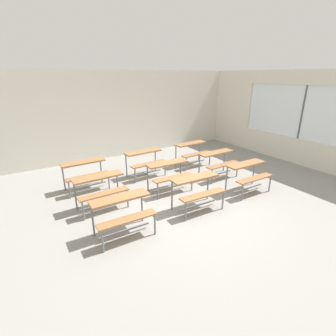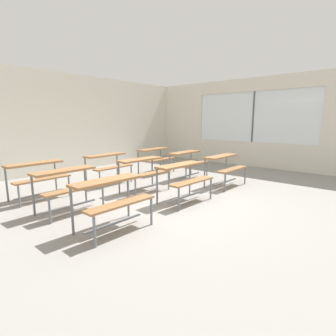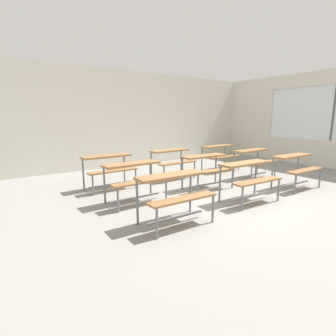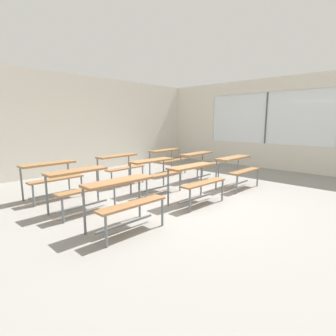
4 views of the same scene
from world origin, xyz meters
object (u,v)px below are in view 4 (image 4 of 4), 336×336
at_px(desk_bench_r2c1, 120,162).
at_px(desk_bench_r0c2, 237,165).
at_px(desk_bench_r0c0, 123,193).
at_px(desk_bench_r0c1, 195,175).
at_px(desk_bench_r2c2, 167,156).
at_px(desk_bench_r1c1, 155,168).
at_px(desk_bench_r1c2, 200,160).
at_px(desk_bench_r1c0, 80,181).
at_px(desk_bench_r2c0, 51,172).

bearing_deg(desk_bench_r2c1, desk_bench_r0c2, -55.99).
bearing_deg(desk_bench_r0c0, desk_bench_r0c1, 2.28).
distance_m(desk_bench_r2c1, desk_bench_r2c2, 1.76).
bearing_deg(desk_bench_r0c1, desk_bench_r2c2, 56.87).
bearing_deg(desk_bench_r0c0, desk_bench_r1c1, 34.72).
bearing_deg(desk_bench_r1c1, desk_bench_r0c1, -87.57).
bearing_deg(desk_bench_r0c1, desk_bench_r1c2, 36.77).
distance_m(desk_bench_r0c1, desk_bench_r1c0, 2.14).
bearing_deg(desk_bench_r1c0, desk_bench_r2c0, 89.51).
height_order(desk_bench_r1c0, desk_bench_r2c2, same).
height_order(desk_bench_r0c2, desk_bench_r2c0, same).
bearing_deg(desk_bench_r1c0, desk_bench_r0c0, -90.16).
height_order(desk_bench_r1c0, desk_bench_r2c0, same).
height_order(desk_bench_r0c0, desk_bench_r2c1, same).
bearing_deg(desk_bench_r2c0, desk_bench_r1c1, -36.02).
bearing_deg(desk_bench_r2c0, desk_bench_r0c1, -54.25).
relative_size(desk_bench_r0c1, desk_bench_r0c2, 1.01).
relative_size(desk_bench_r2c0, desk_bench_r2c2, 1.00).
bearing_deg(desk_bench_r1c0, desk_bench_r2c2, 17.65).
height_order(desk_bench_r1c2, desk_bench_r2c0, same).
bearing_deg(desk_bench_r2c0, desk_bench_r1c0, -90.79).
bearing_deg(desk_bench_r2c2, desk_bench_r2c0, 178.33).
relative_size(desk_bench_r0c2, desk_bench_r1c0, 0.99).
bearing_deg(desk_bench_r1c2, desk_bench_r0c2, -92.76).
bearing_deg(desk_bench_r2c1, desk_bench_r1c1, -89.63).
xyz_separation_m(desk_bench_r0c0, desk_bench_r0c2, (3.42, 0.06, 0.00)).
distance_m(desk_bench_r1c0, desk_bench_r2c0, 1.19).
xyz_separation_m(desk_bench_r1c0, desk_bench_r2c1, (1.72, 1.19, 0.00)).
height_order(desk_bench_r0c1, desk_bench_r2c2, same).
xyz_separation_m(desk_bench_r0c1, desk_bench_r2c1, (-0.07, 2.36, 0.00)).
height_order(desk_bench_r1c1, desk_bench_r2c2, same).
bearing_deg(desk_bench_r0c1, desk_bench_r1c0, 148.97).
xyz_separation_m(desk_bench_r2c1, desk_bench_r2c2, (1.76, 0.02, 0.00)).
distance_m(desk_bench_r0c2, desk_bench_r1c2, 1.15).
xyz_separation_m(desk_bench_r0c1, desk_bench_r2c2, (1.69, 2.38, 0.00)).
relative_size(desk_bench_r0c1, desk_bench_r1c0, 1.01).
bearing_deg(desk_bench_r1c2, desk_bench_r2c0, 160.20).
bearing_deg(desk_bench_r1c2, desk_bench_r2c1, 144.85).
distance_m(desk_bench_r0c1, desk_bench_r2c0, 2.98).
bearing_deg(desk_bench_r1c0, desk_bench_r0c2, -19.95).
relative_size(desk_bench_r1c2, desk_bench_r2c2, 0.99).
bearing_deg(desk_bench_r1c2, desk_bench_r0c1, -146.45).
distance_m(desk_bench_r0c1, desk_bench_r0c2, 1.66).
distance_m(desk_bench_r0c0, desk_bench_r2c2, 4.22).
xyz_separation_m(desk_bench_r0c0, desk_bench_r1c1, (1.75, 1.17, 0.00)).
relative_size(desk_bench_r0c0, desk_bench_r2c1, 0.99).
bearing_deg(desk_bench_r1c0, desk_bench_r2c1, 33.15).
relative_size(desk_bench_r1c1, desk_bench_r2c2, 1.00).
height_order(desk_bench_r1c0, desk_bench_r1c1, same).
bearing_deg(desk_bench_r2c2, desk_bench_r1c2, -91.61).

